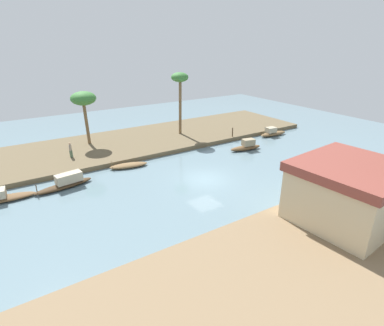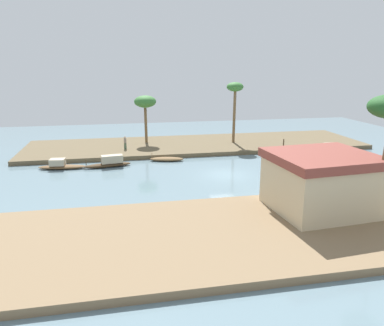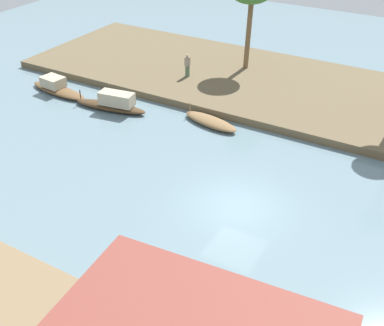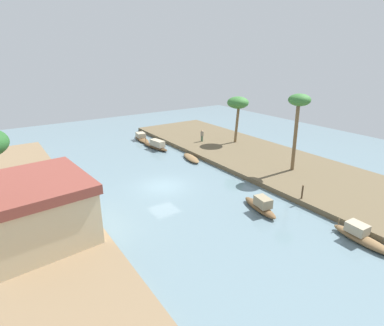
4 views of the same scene
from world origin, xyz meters
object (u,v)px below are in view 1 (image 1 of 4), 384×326
Objects in this scene: sampan_foreground at (129,165)px; mooring_post at (232,132)px; palm_tree_left_near at (180,82)px; riverside_building at (348,192)px; sampan_with_tall_canopy at (273,133)px; sampan_near_left_bank at (66,182)px; person_on_near_bank at (71,151)px; sampan_midstream at (246,146)px; palm_tree_left_far at (83,100)px; sampan_with_red_awning at (0,197)px.

sampan_foreground is 14.37m from mooring_post.
riverside_building is at bearing 87.31° from palm_tree_left_near.
riverside_building is (11.58, 17.27, 2.08)m from sampan_with_tall_canopy.
sampan_foreground is 0.50× the size of palm_tree_left_near.
palm_tree_left_near is at bearing -163.65° from sampan_near_left_bank.
person_on_near_bank is 18.94m from mooring_post.
sampan_with_tall_canopy is 20.90m from riverside_building.
sampan_midstream is (6.69, 2.32, 0.04)m from sampan_with_tall_canopy.
person_on_near_bank is (-1.78, -6.01, 0.70)m from sampan_near_left_bank.
sampan_with_tall_canopy is 1.05× the size of sampan_midstream.
palm_tree_left_far reaches higher than sampan_midstream.
sampan_with_tall_canopy is (-26.11, -1.25, -0.04)m from sampan_near_left_bank.
sampan_with_red_awning is 0.67× the size of riverside_building.
person_on_near_bank is (4.34, -4.69, 0.96)m from sampan_foreground.
sampan_with_red_awning is 8.84m from person_on_near_bank.
sampan_midstream is (-19.43, 1.08, 0.00)m from sampan_near_left_bank.
palm_tree_left_near reaches higher than sampan_near_left_bank.
person_on_near_bank reaches higher than sampan_near_left_bank.
person_on_near_bank is 0.20× the size of palm_tree_left_near.
person_on_near_bank is 15.10m from palm_tree_left_near.
palm_tree_left_far is (-4.56, -9.64, 5.11)m from sampan_near_left_bank.
sampan_midstream is 0.52× the size of palm_tree_left_near.
palm_tree_left_near is 1.07× the size of riverside_building.
riverside_building is (4.89, 14.95, 2.04)m from sampan_midstream.
sampan_with_red_awning is at bearing 19.13° from palm_tree_left_near.
sampan_foreground is 2.47× the size of person_on_near_bank.
sampan_with_red_awning is 14.31m from palm_tree_left_far.
palm_tree_left_far reaches higher than sampan_foreground.
palm_tree_left_far is (15.85, -7.02, 4.52)m from mooring_post.
riverside_building reaches higher than person_on_near_bank.
sampan_with_red_awning is at bearing 45.16° from palm_tree_left_far.
mooring_post is 17.91m from palm_tree_left_far.
palm_tree_left_far is (11.07, -2.35, -1.46)m from palm_tree_left_near.
sampan_with_red_awning is 0.80× the size of palm_tree_left_far.
sampan_midstream reaches higher than sampan_near_left_bank.
sampan_foreground is at bearing -119.27° from person_on_near_bank.
palm_tree_left_near is at bearing -97.52° from riverside_building.
person_on_near_bank reaches higher than mooring_post.
sampan_midstream is 0.66× the size of palm_tree_left_far.
sampan_with_red_awning reaches higher than sampan_foreground.
sampan_foreground is 0.78× the size of sampan_near_left_bank.
sampan_with_tall_canopy is 3.57× the size of mooring_post.
sampan_foreground is at bearing 3.26° from sampan_with_tall_canopy.
palm_tree_left_far is 27.71m from riverside_building.
sampan_foreground is 10.03m from palm_tree_left_far.
sampan_with_red_awning is at bearing 5.50° from mooring_post.
sampan_with_red_awning is 25.35m from riverside_building.
mooring_post is at bearing -94.65° from sampan_midstream.
sampan_with_tall_canopy is 30.97m from sampan_with_red_awning.
riverside_building is (-12.76, 22.03, 1.34)m from person_on_near_bank.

